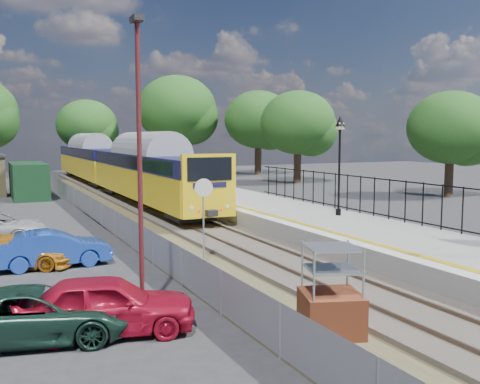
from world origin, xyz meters
TOP-DOWN VIEW (x-y plane):
  - ground at (0.00, 0.00)m, footprint 120.00×120.00m
  - track_bed at (-0.47, 9.67)m, footprint 5.90×80.00m
  - platform at (4.20, 8.00)m, footprint 5.00×70.00m
  - platform_edge at (2.14, 8.00)m, footprint 0.90×70.00m
  - victorian_lamp_north at (5.30, 6.00)m, footprint 0.44×0.44m
  - palisade_fence at (6.55, 2.24)m, footprint 0.12×26.00m
  - wire_fence at (-4.20, 12.00)m, footprint 0.06×52.00m
  - tree_line at (1.40, 42.00)m, footprint 56.80×43.80m
  - train at (0.00, 29.31)m, footprint 2.82×40.83m
  - brick_plinth at (-2.50, -4.38)m, footprint 1.67×1.67m
  - speed_sign at (-2.69, 2.89)m, footprint 0.61×0.22m
  - carpark_lamp at (-6.03, -1.18)m, footprint 0.25×0.50m
  - car_green at (-8.61, -1.73)m, footprint 4.67×2.90m
  - car_red at (-7.10, -2.02)m, footprint 4.35×2.58m
  - car_blue at (-7.43, 5.25)m, footprint 3.89×1.39m
  - car_yellow at (-8.58, 5.63)m, footprint 4.19×3.02m

SIDE VIEW (x-z plane):
  - ground at x=0.00m, z-range 0.00..0.00m
  - track_bed at x=-0.47m, z-range -0.05..0.24m
  - platform at x=4.20m, z-range 0.00..0.90m
  - car_yellow at x=-8.58m, z-range 0.00..1.13m
  - wire_fence at x=-4.20m, z-range 0.00..1.20m
  - car_green at x=-8.61m, z-range 0.00..1.21m
  - car_blue at x=-7.43m, z-range 0.00..1.28m
  - car_red at x=-7.10m, z-range 0.00..1.39m
  - platform_edge at x=2.14m, z-range 0.90..0.91m
  - brick_plinth at x=-2.50m, z-range -0.04..2.07m
  - palisade_fence at x=6.55m, z-range 0.84..2.84m
  - speed_sign at x=-2.69m, z-range 0.60..3.71m
  - train at x=0.00m, z-range 0.59..4.09m
  - carpark_lamp at x=-6.03m, z-range 0.50..7.95m
  - victorian_lamp_north at x=5.30m, z-range 2.00..6.60m
  - tree_line at x=1.40m, z-range 0.67..12.55m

